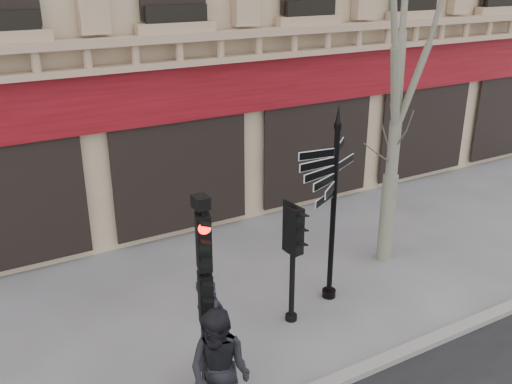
% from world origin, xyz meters
% --- Properties ---
extents(ground, '(80.00, 80.00, 0.00)m').
position_xyz_m(ground, '(0.00, 0.00, 0.00)').
color(ground, '#58585C').
rests_on(ground, ground).
extents(kerb, '(80.00, 0.25, 0.12)m').
position_xyz_m(kerb, '(0.00, -1.40, 0.06)').
color(kerb, gray).
rests_on(kerb, ground).
extents(fingerpost, '(2.09, 2.09, 3.99)m').
position_xyz_m(fingerpost, '(1.42, 0.78, 2.68)').
color(fingerpost, black).
rests_on(fingerpost, ground).
extents(traffic_signal_main, '(0.43, 0.36, 3.40)m').
position_xyz_m(traffic_signal_main, '(-1.98, -0.62, 2.14)').
color(traffic_signal_main, black).
rests_on(traffic_signal_main, ground).
extents(traffic_signal_secondary, '(0.42, 0.33, 2.34)m').
position_xyz_m(traffic_signal_secondary, '(0.30, 0.48, 1.63)').
color(traffic_signal_secondary, black).
rests_on(traffic_signal_secondary, ground).
extents(plane_tree, '(2.98, 2.98, 7.90)m').
position_xyz_m(plane_tree, '(3.50, 1.48, 5.55)').
color(plane_tree, gray).
rests_on(plane_tree, ground).
extents(pedestrian_a, '(0.81, 0.73, 1.86)m').
position_xyz_m(pedestrian_a, '(-1.75, -0.30, 0.93)').
color(pedestrian_a, black).
rests_on(pedestrian_a, ground).
extents(pedestrian_b, '(1.17, 1.21, 1.97)m').
position_xyz_m(pedestrian_b, '(-2.09, -1.30, 0.99)').
color(pedestrian_b, black).
rests_on(pedestrian_b, ground).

